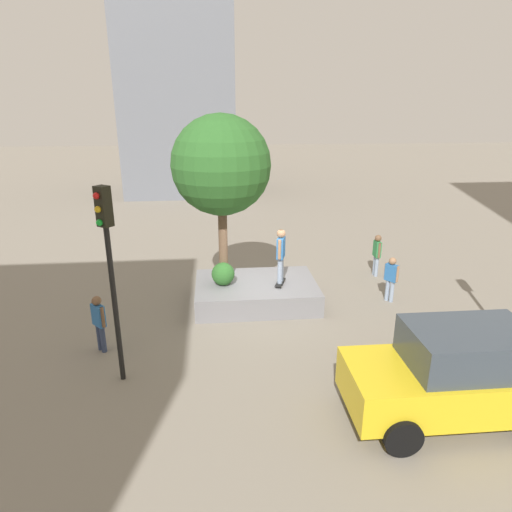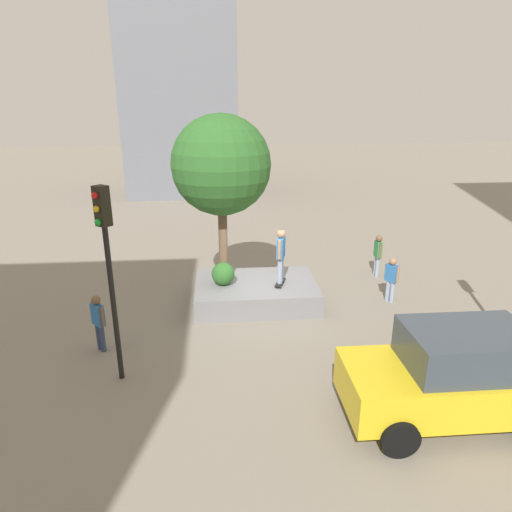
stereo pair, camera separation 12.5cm
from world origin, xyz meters
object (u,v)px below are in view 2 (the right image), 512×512
(taxi_cab, at_px, (456,375))
(pedestrian_crossing, at_px, (391,277))
(bystander_watching, at_px, (378,253))
(skateboard, at_px, (280,283))
(traffic_light_corner, at_px, (107,253))
(plaza_tree, at_px, (221,166))
(passerby_with_bag, at_px, (98,319))
(planter_ledge, at_px, (256,292))
(skateboarder, at_px, (281,252))

(taxi_cab, relative_size, pedestrian_crossing, 2.88)
(taxi_cab, bearing_deg, bystander_watching, -98.86)
(skateboard, relative_size, traffic_light_corner, 0.18)
(skateboard, bearing_deg, pedestrian_crossing, 178.28)
(skateboard, height_order, bystander_watching, bystander_watching)
(plaza_tree, xyz_separation_m, passerby_with_bag, (3.29, 2.75, -3.52))
(planter_ledge, xyz_separation_m, traffic_light_corner, (3.55, 3.95, 2.77))
(plaza_tree, xyz_separation_m, traffic_light_corner, (2.53, 4.10, -1.30))
(taxi_cab, bearing_deg, skateboard, -64.56)
(planter_ledge, relative_size, passerby_with_bag, 2.49)
(skateboarder, height_order, taxi_cab, skateboarder)
(plaza_tree, height_order, passerby_with_bag, plaza_tree)
(skateboarder, height_order, passerby_with_bag, skateboarder)
(planter_ledge, xyz_separation_m, taxi_cab, (-3.49, 5.98, 0.68))
(skateboarder, bearing_deg, passerby_with_bag, 25.10)
(taxi_cab, distance_m, pedestrian_crossing, 5.71)
(traffic_light_corner, height_order, pedestrian_crossing, traffic_light_corner)
(skateboard, bearing_deg, bystander_watching, -151.22)
(skateboarder, xyz_separation_m, traffic_light_corner, (4.31, 3.72, 1.34))
(skateboard, relative_size, pedestrian_crossing, 0.54)
(skateboard, xyz_separation_m, taxi_cab, (-2.74, 5.75, 0.27))
(skateboard, height_order, skateboarder, skateboarder)
(skateboard, xyz_separation_m, bystander_watching, (-3.97, -2.18, 0.16))
(skateboard, relative_size, skateboarder, 0.47)
(taxi_cab, bearing_deg, traffic_light_corner, -16.07)
(planter_ledge, relative_size, taxi_cab, 0.89)
(planter_ledge, height_order, pedestrian_crossing, pedestrian_crossing)
(taxi_cab, bearing_deg, plaza_tree, -53.58)
(skateboard, bearing_deg, plaza_tree, -11.88)
(traffic_light_corner, xyz_separation_m, passerby_with_bag, (0.77, -1.34, -2.22))
(passerby_with_bag, bearing_deg, skateboard, -154.90)
(taxi_cab, relative_size, bystander_watching, 2.74)
(bystander_watching, distance_m, passerby_with_bag, 10.13)
(plaza_tree, relative_size, traffic_light_corner, 1.14)
(skateboard, distance_m, skateboarder, 1.02)
(skateboarder, relative_size, pedestrian_crossing, 1.15)
(plaza_tree, relative_size, skateboarder, 3.00)
(pedestrian_crossing, bearing_deg, taxi_cab, 81.17)
(passerby_with_bag, bearing_deg, taxi_cab, 156.66)
(bystander_watching, bearing_deg, skateboarder, 28.78)
(planter_ledge, relative_size, plaza_tree, 0.74)
(plaza_tree, distance_m, skateboard, 4.09)
(skateboard, distance_m, taxi_cab, 6.37)
(traffic_light_corner, bearing_deg, skateboard, -139.21)
(plaza_tree, bearing_deg, pedestrian_crossing, 174.88)
(skateboarder, distance_m, passerby_with_bag, 5.68)
(plaza_tree, bearing_deg, planter_ledge, 171.83)
(plaza_tree, height_order, traffic_light_corner, plaza_tree)
(traffic_light_corner, bearing_deg, passerby_with_bag, -60.32)
(skateboarder, relative_size, passerby_with_bag, 1.12)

